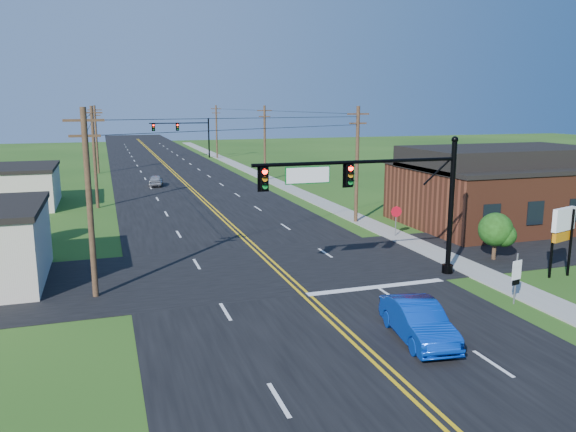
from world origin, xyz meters
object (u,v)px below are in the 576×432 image
object	(u,v)px
signal_mast_far	(183,132)
route_sign	(516,275)
signal_mast_main	(377,192)
stop_sign	(396,215)
blue_car	(418,322)

from	to	relation	value
signal_mast_far	route_sign	bearing A→B (deg)	-86.63
signal_mast_main	signal_mast_far	xyz separation A→B (m)	(0.10, 72.00, -0.20)
signal_mast_far	route_sign	world-z (taller)	signal_mast_far
stop_sign	signal_mast_main	bearing A→B (deg)	-114.69
signal_mast_main	stop_sign	xyz separation A→B (m)	(6.00, 8.61, -3.17)
signal_mast_main	route_sign	xyz separation A→B (m)	(4.64, -5.11, -3.34)
route_sign	blue_car	bearing A→B (deg)	-173.24
route_sign	stop_sign	size ratio (longest dim) A/B	1.11
signal_mast_main	signal_mast_far	bearing A→B (deg)	89.92
signal_mast_main	stop_sign	size ratio (longest dim) A/B	5.15
signal_mast_main	stop_sign	distance (m)	10.96
signal_mast_far	blue_car	bearing A→B (deg)	-91.37
blue_car	route_sign	xyz separation A→B (m)	(6.44, 2.21, 0.65)
route_sign	stop_sign	distance (m)	13.78
signal_mast_far	blue_car	distance (m)	79.43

